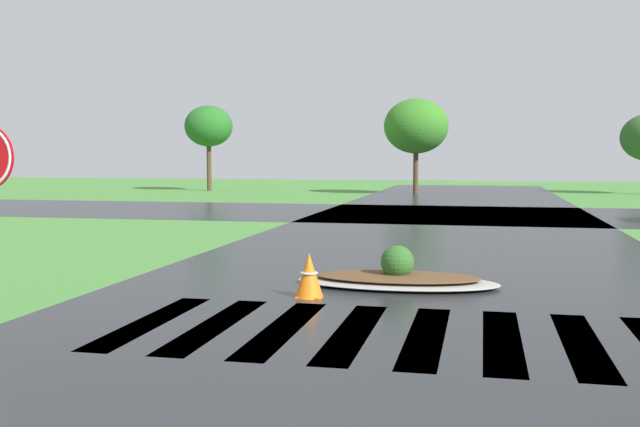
{
  "coord_description": "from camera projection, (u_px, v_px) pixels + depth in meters",
  "views": [
    {
      "loc": [
        1.1,
        -4.22,
        2.2
      ],
      "look_at": [
        -2.6,
        12.67,
        0.83
      ],
      "focal_mm": 41.96,
      "sensor_mm": 36.0,
      "label": 1
    }
  ],
  "objects": [
    {
      "name": "background_treeline",
      "position": [
        632.0,
        123.0,
        39.63
      ],
      "size": [
        40.41,
        6.07,
        6.1
      ],
      "color": "#4C3823",
      "rests_on": "ground"
    },
    {
      "name": "median_island",
      "position": [
        397.0,
        277.0,
        12.55
      ],
      "size": [
        3.41,
        1.63,
        0.68
      ],
      "color": "#9E9B93",
      "rests_on": "ground"
    },
    {
      "name": "asphalt_cross_road",
      "position": [
        452.0,
        214.0,
        27.56
      ],
      "size": [
        90.0,
        9.01,
        0.01
      ],
      "primitive_type": "cube",
      "color": "#232628",
      "rests_on": "ground"
    },
    {
      "name": "asphalt_roadway",
      "position": [
        423.0,
        270.0,
        14.25
      ],
      "size": [
        10.01,
        80.0,
        0.01
      ],
      "primitive_type": "cube",
      "color": "#232628",
      "rests_on": "ground"
    },
    {
      "name": "traffic_cone",
      "position": [
        309.0,
        276.0,
        11.49
      ],
      "size": [
        0.44,
        0.44,
        0.69
      ],
      "color": "orange",
      "rests_on": "ground"
    },
    {
      "name": "crosswalk_stripes",
      "position": [
        389.0,
        334.0,
        9.17
      ],
      "size": [
        6.75,
        3.21,
        0.01
      ],
      "color": "white",
      "rests_on": "ground"
    }
  ]
}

